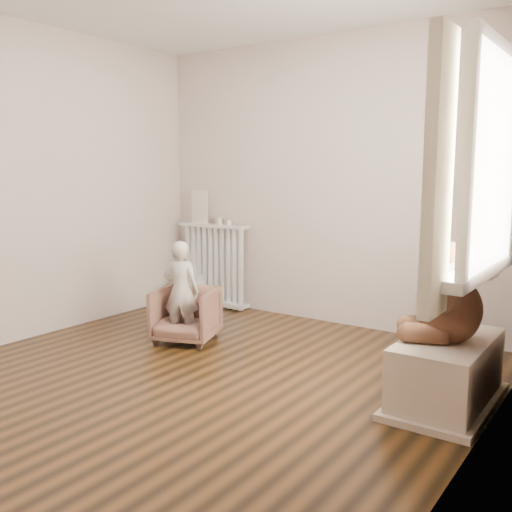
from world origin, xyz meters
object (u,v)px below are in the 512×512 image
Objects in this scene: child at (181,291)px; teddy_bear at (450,298)px; toy_bench at (447,373)px; armchair at (186,315)px; radiator at (214,269)px; plush_cat at (481,242)px; toy_vanity at (192,277)px.

teddy_bear is at bearing 158.61° from child.
armchair is at bearing 178.07° from toy_bench.
radiator is 1.27m from armchair.
child is 3.44× the size of plush_cat.
plush_cat reaches higher than teddy_bear.
child is 2.18m from teddy_bear.
child is 2.37m from plush_cat.
plush_cat is (2.30, 0.04, 0.57)m from child.
armchair is 2.16m from toy_bench.
plush_cat is at bearing -18.97° from toy_vanity.
teddy_bear is at bearing -138.82° from plush_cat.
child reaches higher than toy_bench.
radiator is at bearing 98.46° from armchair.
plush_cat is (0.13, 0.10, 0.33)m from teddy_bear.
plush_cat is (0.14, 0.06, 0.80)m from toy_bench.
toy_bench is (3.04, -1.15, -0.08)m from toy_vanity.
toy_vanity is at bearing 166.77° from plush_cat.
armchair reaches higher than toy_bench.
child reaches higher than radiator.
plush_cat is at bearing 161.08° from child.
toy_bench is at bearing 159.57° from child.
teddy_bear is (2.17, -0.11, 0.45)m from armchair.
armchair is 2.06× the size of plush_cat.
child reaches higher than toy_vanity.
toy_bench is at bearing -21.75° from armchair.
toy_vanity is at bearing 109.35° from armchair.
child is (0.00, -0.05, 0.21)m from armchair.
armchair is 2.43m from plush_cat.
teddy_bear is (3.05, -1.19, 0.40)m from toy_vanity.
plush_cat is (3.18, -1.09, 0.72)m from toy_vanity.
plush_cat is (2.30, -0.01, 0.78)m from armchair.
teddy_bear reaches higher than radiator.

